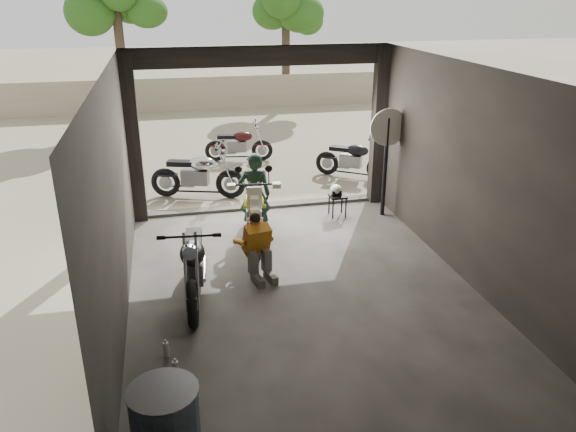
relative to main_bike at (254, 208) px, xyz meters
name	(u,v)px	position (x,y,z in m)	size (l,w,h in m)	color
ground	(303,292)	(0.42, -1.90, -0.65)	(80.00, 80.00, 0.00)	#7A6D56
garage	(295,198)	(0.42, -1.35, 0.63)	(7.00, 7.13, 3.20)	#2D2B28
boundary_wall	(212,93)	(0.42, 12.10, -0.05)	(18.00, 0.30, 1.20)	gray
tree_right	(286,7)	(3.22, 12.10, 2.91)	(2.20, 2.20, 5.00)	#382B1E
main_bike	(254,208)	(0.00, 0.00, 0.00)	(0.80, 1.96, 1.30)	beige
left_bike	(193,260)	(-1.14, -1.73, -0.03)	(0.75, 1.83, 1.24)	black
outside_bike_a	(197,171)	(-0.79, 2.53, -0.05)	(0.73, 1.77, 1.19)	black
outside_bike_b	(239,142)	(0.44, 5.09, -0.14)	(0.63, 1.52, 1.03)	#350C10
outside_bike_c	(353,156)	(2.86, 3.12, -0.12)	(0.65, 1.58, 1.07)	black
rider	(255,195)	(0.08, 0.32, 0.12)	(0.56, 0.37, 1.54)	black
mechanic	(260,249)	(-0.13, -1.35, -0.15)	(0.51, 0.69, 1.00)	#B36F17
stool	(338,199)	(1.79, 0.85, -0.28)	(0.31, 0.31, 0.44)	black
helmet	(336,190)	(1.76, 0.88, -0.11)	(0.22, 0.23, 0.21)	silver
sign_post	(387,146)	(2.67, 0.69, 0.76)	(0.71, 0.08, 2.13)	black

